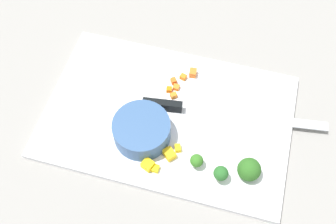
{
  "coord_description": "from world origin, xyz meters",
  "views": [
    {
      "loc": [
        -0.1,
        0.38,
        0.7
      ],
      "look_at": [
        0.0,
        0.0,
        0.02
      ],
      "focal_mm": 43.12,
      "sensor_mm": 36.0,
      "label": 1
    }
  ],
  "objects": [
    {
      "name": "ground_plane",
      "position": [
        0.0,
        0.0,
        0.0
      ],
      "size": [
        4.0,
        4.0,
        0.0
      ],
      "primitive_type": "plane",
      "color": "gray"
    },
    {
      "name": "cutting_board",
      "position": [
        0.0,
        0.0,
        0.01
      ],
      "size": [
        0.48,
        0.31,
        0.01
      ],
      "primitive_type": "cube",
      "color": "white",
      "rests_on": "ground_plane"
    },
    {
      "name": "prep_bowl",
      "position": [
        0.04,
        0.06,
        0.03
      ],
      "size": [
        0.11,
        0.11,
        0.04
      ],
      "primitive_type": "cylinder",
      "color": "#355787",
      "rests_on": "cutting_board"
    },
    {
      "name": "chef_knife",
      "position": [
        -0.05,
        -0.02,
        0.02
      ],
      "size": [
        0.36,
        0.06,
        0.02
      ],
      "rotation": [
        0.0,
        0.0,
        3.27
      ],
      "color": "silver",
      "rests_on": "cutting_board"
    },
    {
      "name": "carrot_dice_0",
      "position": [
        -0.01,
        -0.09,
        0.02
      ],
      "size": [
        0.01,
        0.01,
        0.01
      ],
      "primitive_type": "cube",
      "rotation": [
        0.0,
        0.0,
        2.87
      ],
      "color": "orange",
      "rests_on": "cutting_board"
    },
    {
      "name": "carrot_dice_1",
      "position": [
        0.01,
        -0.08,
        0.02
      ],
      "size": [
        0.01,
        0.02,
        0.01
      ],
      "primitive_type": "cube",
      "rotation": [
        0.0,
        0.0,
        2.17
      ],
      "color": "orange",
      "rests_on": "cutting_board"
    },
    {
      "name": "carrot_dice_2",
      "position": [
        0.01,
        -0.05,
        0.02
      ],
      "size": [
        0.01,
        0.01,
        0.01
      ],
      "primitive_type": "cube",
      "rotation": [
        0.0,
        0.0,
        0.17
      ],
      "color": "orange",
      "rests_on": "cutting_board"
    },
    {
      "name": "carrot_dice_3",
      "position": [
        -0.0,
        -0.06,
        0.02
      ],
      "size": [
        0.01,
        0.01,
        0.01
      ],
      "primitive_type": "cube",
      "rotation": [
        0.0,
        0.0,
        3.11
      ],
      "color": "orange",
      "rests_on": "cutting_board"
    },
    {
      "name": "carrot_dice_4",
      "position": [
        0.0,
        -0.04,
        0.02
      ],
      "size": [
        0.02,
        0.02,
        0.01
      ],
      "primitive_type": "cube",
      "rotation": [
        0.0,
        0.0,
        0.65
      ],
      "color": "orange",
      "rests_on": "cutting_board"
    },
    {
      "name": "carrot_dice_5",
      "position": [
        -0.02,
        -0.11,
        0.02
      ],
      "size": [
        0.02,
        0.02,
        0.01
      ],
      "primitive_type": "cube",
      "rotation": [
        0.0,
        0.0,
        0.09
      ],
      "color": "orange",
      "rests_on": "cutting_board"
    },
    {
      "name": "pepper_dice_0",
      "position": [
        -0.03,
        0.08,
        0.02
      ],
      "size": [
        0.03,
        0.03,
        0.01
      ],
      "primitive_type": "cube",
      "rotation": [
        0.0,
        0.0,
        0.83
      ],
      "color": "yellow",
      "rests_on": "cutting_board"
    },
    {
      "name": "pepper_dice_1",
      "position": [
        0.01,
        0.11,
        0.02
      ],
      "size": [
        0.03,
        0.02,
        0.02
      ],
      "primitive_type": "cube",
      "rotation": [
        0.0,
        0.0,
        1.17
      ],
      "color": "yellow",
      "rests_on": "cutting_board"
    },
    {
      "name": "pepper_dice_2",
      "position": [
        -0.01,
        0.12,
        0.02
      ],
      "size": [
        0.01,
        0.01,
        0.01
      ],
      "primitive_type": "cube",
      "rotation": [
        0.0,
        0.0,
        1.51
      ],
      "color": "yellow",
      "rests_on": "cutting_board"
    },
    {
      "name": "pepper_dice_3",
      "position": [
        -0.04,
        0.07,
        0.02
      ],
      "size": [
        0.02,
        0.02,
        0.01
      ],
      "primitive_type": "cube",
      "rotation": [
        0.0,
        0.0,
        1.95
      ],
      "color": "yellow",
      "rests_on": "cutting_board"
    },
    {
      "name": "broccoli_floret_0",
      "position": [
        -0.12,
        0.1,
        0.03
      ],
      "size": [
        0.03,
        0.03,
        0.04
      ],
      "color": "#8EB95C",
      "rests_on": "cutting_board"
    },
    {
      "name": "broccoli_floret_1",
      "position": [
        -0.17,
        0.08,
        0.03
      ],
      "size": [
        0.04,
        0.04,
        0.04
      ],
      "color": "#87B363",
      "rests_on": "cutting_board"
    },
    {
      "name": "broccoli_floret_2",
      "position": [
        -0.08,
        0.09,
        0.03
      ],
      "size": [
        0.02,
        0.02,
        0.03
      ],
      "color": "#8BB754",
      "rests_on": "cutting_board"
    }
  ]
}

